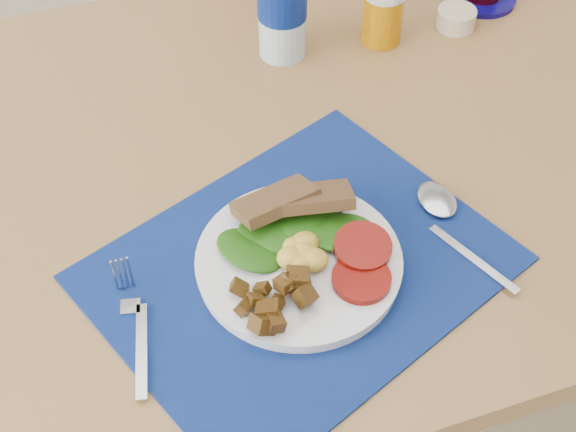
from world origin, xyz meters
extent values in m
cube|color=brown|center=(0.00, 0.20, 0.73)|extent=(1.40, 0.90, 0.04)
cylinder|color=brown|center=(0.64, 0.59, 0.35)|extent=(0.06, 0.06, 0.71)
cube|color=brown|center=(0.02, 0.93, 0.48)|extent=(0.57, 0.56, 0.04)
cylinder|color=brown|center=(0.16, 1.17, 0.23)|extent=(0.04, 0.04, 0.45)
cylinder|color=brown|center=(-0.23, 1.06, 0.23)|extent=(0.04, 0.04, 0.45)
cylinder|color=brown|center=(0.26, 0.81, 0.23)|extent=(0.04, 0.04, 0.45)
cylinder|color=brown|center=(-0.13, 0.69, 0.23)|extent=(0.04, 0.04, 0.45)
cube|color=black|center=(-0.22, 0.00, 0.75)|extent=(0.57, 0.51, 0.00)
cylinder|color=silver|center=(-0.22, 0.00, 0.76)|extent=(0.25, 0.25, 0.02)
ellipsoid|color=gold|center=(-0.22, -0.01, 0.78)|extent=(0.06, 0.05, 0.03)
cylinder|color=#7E0408|center=(-0.16, -0.04, 0.78)|extent=(0.07, 0.07, 0.01)
ellipsoid|color=#0F3A07|center=(-0.21, 0.03, 0.78)|extent=(0.13, 0.08, 0.01)
cube|color=brown|center=(-0.20, 0.07, 0.80)|extent=(0.11, 0.07, 0.03)
cube|color=#B2B5BA|center=(-0.43, -0.06, 0.76)|extent=(0.04, 0.12, 0.00)
cube|color=#B2B5BA|center=(-0.43, 0.02, 0.76)|extent=(0.04, 0.07, 0.00)
cube|color=#B2B5BA|center=(-0.02, -0.06, 0.76)|extent=(0.06, 0.13, 0.00)
ellipsoid|color=#B2B5BA|center=(-0.02, 0.04, 0.76)|extent=(0.05, 0.07, 0.01)
cylinder|color=#ADBFCC|center=(-0.10, 0.41, 0.85)|extent=(0.07, 0.07, 0.19)
cylinder|color=navy|center=(-0.10, 0.41, 0.85)|extent=(0.08, 0.08, 0.06)
cylinder|color=#BA7004|center=(0.06, 0.39, 0.79)|extent=(0.06, 0.06, 0.09)
cylinder|color=beige|center=(0.19, 0.39, 0.77)|extent=(0.06, 0.06, 0.03)
camera|label=1|loc=(-0.43, -0.57, 1.52)|focal=50.00mm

